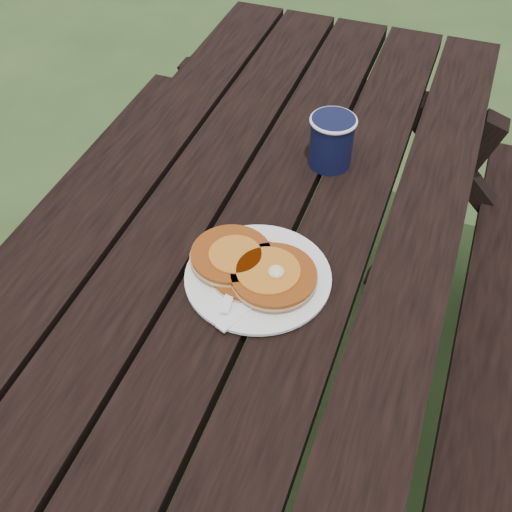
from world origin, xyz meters
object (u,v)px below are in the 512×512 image
(picnic_table, at_px, (251,351))
(coffee_cup, at_px, (332,139))
(plate, at_px, (258,277))
(pancake_stack, at_px, (253,267))

(picnic_table, distance_m, coffee_cup, 0.52)
(picnic_table, distance_m, plate, 0.41)
(picnic_table, height_order, pancake_stack, pancake_stack)
(plate, distance_m, coffee_cup, 0.37)
(coffee_cup, bearing_deg, plate, -94.56)
(picnic_table, height_order, plate, plate)
(picnic_table, bearing_deg, plate, -63.24)
(picnic_table, xyz_separation_m, pancake_stack, (0.04, -0.10, 0.41))
(picnic_table, relative_size, plate, 7.25)
(plate, relative_size, coffee_cup, 2.25)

